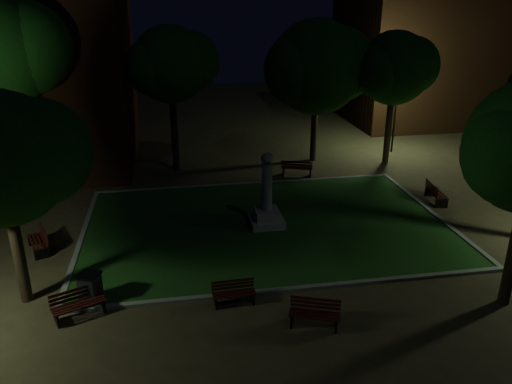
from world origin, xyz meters
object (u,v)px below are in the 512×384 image
Objects in this scene: monument at (267,205)px; bench_near_right at (315,314)px; trash_bin at (90,289)px; bench_far_side at (297,169)px; bicycle at (5,207)px; bench_west_near at (78,304)px; bench_right_side at (435,193)px; bench_near_left at (234,293)px; bench_left_side at (40,241)px.

bench_near_right is (0.08, -7.03, -0.57)m from monument.
trash_bin is (-6.67, 2.31, 0.16)m from bench_near_right.
bench_far_side is at bearing 98.12° from bench_near_right.
bench_near_right is 15.04m from bicycle.
bench_west_near is (-6.97, 1.69, 0.02)m from bench_near_right.
bench_right_side is at bearing 8.57° from monument.
monument is 5.90m from bench_near_left.
bench_west_near reaches higher than bench_near_right.
bicycle is at bearing -170.42° from bench_left_side.
bicycle reaches higher than bench_left_side.
bench_near_right is at bearing -127.46° from bicycle.
monument is 1.93× the size of bench_west_near.
monument reaches higher than bench_left_side.
monument reaches higher than bench_right_side.
bench_west_near is 0.88× the size of bicycle.
trash_bin is (2.41, -4.01, 0.14)m from bench_left_side.
bicycle is (-4.60, 7.64, -0.05)m from trash_bin.
bench_near_right is 11.77m from bench_right_side.
bench_near_right is at bearing -19.08° from trash_bin.
bench_west_near is 0.70m from trash_bin.
monument is at bearing 66.62° from bench_near_left.
bench_far_side is (11.86, 6.70, 0.03)m from bench_left_side.
bench_near_left is at bearing -25.10° from bench_west_near.
bench_near_left is at bearing -128.81° from bicycle.
bench_far_side is (-5.57, 4.72, -0.00)m from bench_right_side.
bench_west_near is 1.00× the size of bench_left_side.
trash_bin is (-4.47, 0.75, 0.19)m from bench_near_left.
bench_far_side is (9.74, 11.33, 0.03)m from bench_west_near.
bench_west_near is 14.94m from bench_far_side.
bench_near_left is 12.52m from bench_right_side.
bench_west_near reaches higher than bench_near_left.
bench_left_side is 1.55× the size of trash_bin.
bench_near_right is 7.06m from trash_bin.
bench_left_side reaches higher than bench_west_near.
bench_right_side is (8.42, 1.27, -0.52)m from monument.
trash_bin is at bearing -144.43° from monument.
trash_bin reaches higher than bench_right_side.
bench_right_side is 0.99× the size of bench_far_side.
monument is at bearing 14.21° from bench_west_near.
trash_bin is 8.92m from bicycle.
bench_right_side reaches higher than bench_left_side.
bench_right_side is (17.42, 1.97, 0.03)m from bench_left_side.
monument is at bearing 107.76° from bench_right_side.
bench_far_side is at bearing 25.76° from bench_west_near.
monument is 8.73m from bench_west_near.
bench_west_near is at bearing -115.24° from trash_bin.
bench_west_near is at bearing 68.20° from bench_far_side.
bench_near_right is 0.84× the size of bicycle.
monument is at bearing 72.82° from bench_left_side.
bench_left_side is 4.24m from bicycle.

